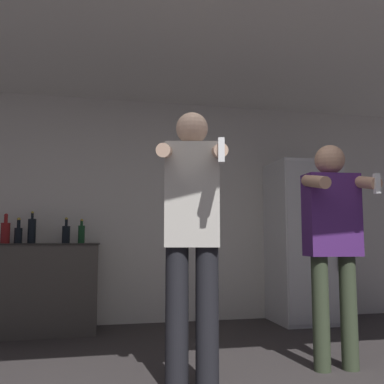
% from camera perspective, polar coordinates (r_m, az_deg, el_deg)
% --- Properties ---
extents(wall_back, '(7.00, 0.06, 2.55)m').
position_cam_1_polar(wall_back, '(4.98, -5.06, -2.38)').
color(wall_back, silver).
rests_on(wall_back, ground_plane).
extents(ceiling_slab, '(7.00, 3.71, 0.05)m').
position_cam_1_polar(ceiling_slab, '(3.73, -1.61, 19.58)').
color(ceiling_slab, silver).
rests_on(ceiling_slab, wall_back).
extents(refrigerator, '(0.72, 0.68, 1.83)m').
position_cam_1_polar(refrigerator, '(5.13, 14.65, -6.36)').
color(refrigerator, white).
rests_on(refrigerator, ground_plane).
extents(counter, '(1.15, 0.59, 0.90)m').
position_cam_1_polar(counter, '(4.69, -19.48, -11.95)').
color(counter, '#47423D').
rests_on(counter, ground_plane).
extents(bottle_red_label, '(0.08, 0.08, 0.27)m').
position_cam_1_polar(bottle_red_label, '(4.77, -22.15, -5.18)').
color(bottle_red_label, black).
rests_on(bottle_red_label, counter).
extents(bottle_short_whiskey, '(0.08, 0.08, 0.33)m').
position_cam_1_polar(bottle_short_whiskey, '(4.75, -20.58, -4.81)').
color(bottle_short_whiskey, black).
rests_on(bottle_short_whiskey, counter).
extents(bottle_tall_gin, '(0.08, 0.08, 0.27)m').
position_cam_1_polar(bottle_tall_gin, '(4.71, -16.45, -5.34)').
color(bottle_tall_gin, black).
rests_on(bottle_tall_gin, counter).
extents(bottle_dark_rum, '(0.09, 0.09, 0.31)m').
position_cam_1_polar(bottle_dark_rum, '(4.79, -23.63, -4.89)').
color(bottle_dark_rum, maroon).
rests_on(bottle_dark_rum, counter).
extents(bottle_amber_bourbon, '(0.07, 0.07, 0.26)m').
position_cam_1_polar(bottle_amber_bourbon, '(4.70, -14.53, -5.36)').
color(bottle_amber_bourbon, '#194723').
rests_on(bottle_amber_bourbon, counter).
extents(person_woman_foreground, '(0.49, 0.57, 1.78)m').
position_cam_1_polar(person_woman_foreground, '(2.76, 0.01, -5.53)').
color(person_woman_foreground, black).
rests_on(person_woman_foreground, ground_plane).
extents(person_man_side, '(0.49, 0.46, 1.66)m').
position_cam_1_polar(person_man_side, '(3.37, 18.24, -5.15)').
color(person_man_side, '#38422D').
rests_on(person_man_side, ground_plane).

